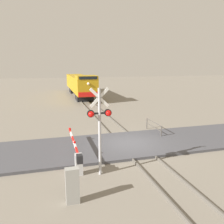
# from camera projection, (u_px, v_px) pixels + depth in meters

# --- Properties ---
(ground_plane) EXTENTS (160.00, 160.00, 0.00)m
(ground_plane) POSITION_uv_depth(u_px,v_px,m) (130.00, 145.00, 15.53)
(ground_plane) COLOR gray
(rail_track_left) EXTENTS (0.08, 80.00, 0.15)m
(rail_track_left) POSITION_uv_depth(u_px,v_px,m) (120.00, 145.00, 15.33)
(rail_track_left) COLOR #59544C
(rail_track_left) RESTS_ON ground_plane
(rail_track_right) EXTENTS (0.08, 80.00, 0.15)m
(rail_track_right) POSITION_uv_depth(u_px,v_px,m) (139.00, 143.00, 15.71)
(rail_track_right) COLOR #59544C
(rail_track_right) RESTS_ON ground_plane
(road_surface) EXTENTS (36.00, 5.01, 0.16)m
(road_surface) POSITION_uv_depth(u_px,v_px,m) (130.00, 144.00, 15.52)
(road_surface) COLOR #47474C
(road_surface) RESTS_ON ground_plane
(locomotive) EXTENTS (2.85, 18.30, 3.85)m
(locomotive) POSITION_uv_depth(u_px,v_px,m) (80.00, 84.00, 38.74)
(locomotive) COLOR black
(locomotive) RESTS_ON ground_plane
(crossing_signal) EXTENTS (1.18, 0.33, 4.36)m
(crossing_signal) POSITION_uv_depth(u_px,v_px,m) (100.00, 121.00, 10.86)
(crossing_signal) COLOR #ADADB2
(crossing_signal) RESTS_ON ground_plane
(crossing_gate) EXTENTS (0.36, 5.57, 1.19)m
(crossing_gate) POSITION_uv_depth(u_px,v_px,m) (77.00, 155.00, 11.93)
(crossing_gate) COLOR silver
(crossing_gate) RESTS_ON ground_plane
(utility_cabinet) EXTENTS (0.53, 0.31, 1.48)m
(utility_cabinet) POSITION_uv_depth(u_px,v_px,m) (72.00, 186.00, 8.94)
(utility_cabinet) COLOR #999993
(utility_cabinet) RESTS_ON ground_plane
(guard_railing) EXTENTS (0.08, 2.68, 0.95)m
(guard_railing) POSITION_uv_depth(u_px,v_px,m) (154.00, 126.00, 18.06)
(guard_railing) COLOR #4C4742
(guard_railing) RESTS_ON ground_plane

